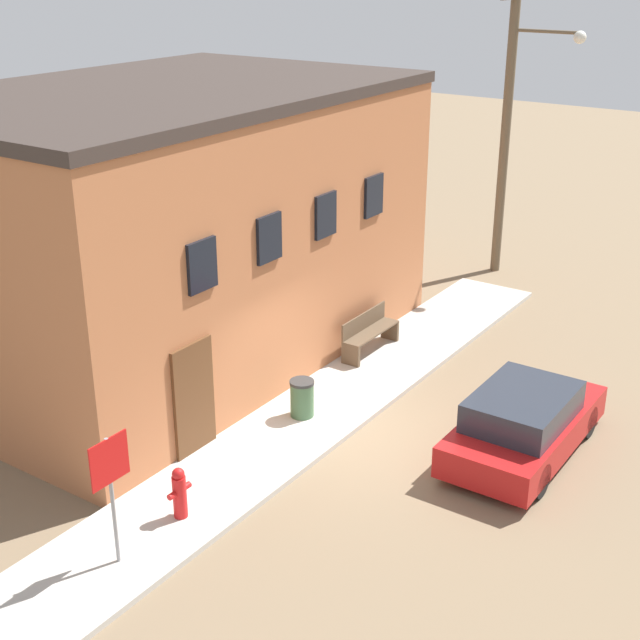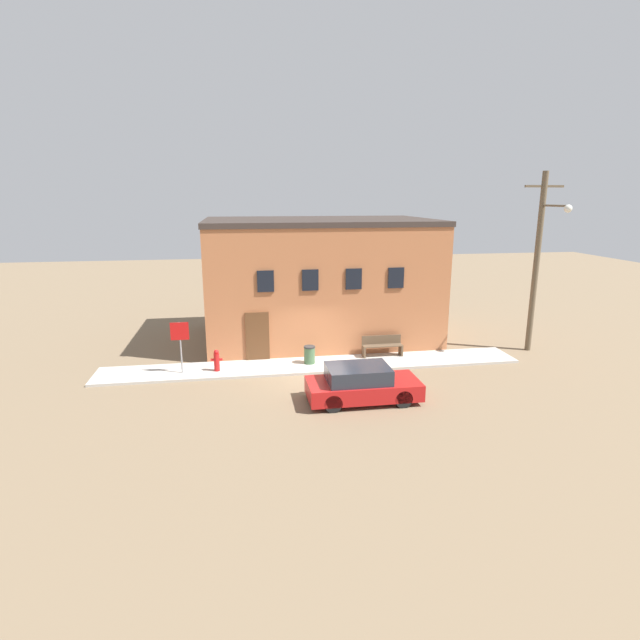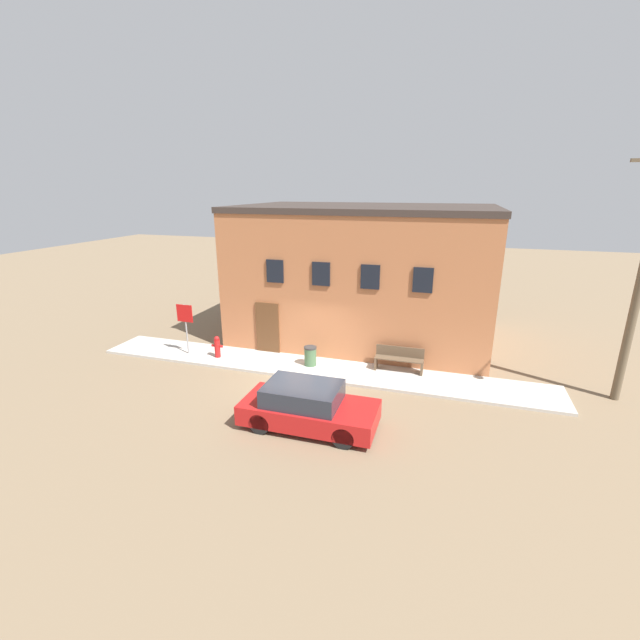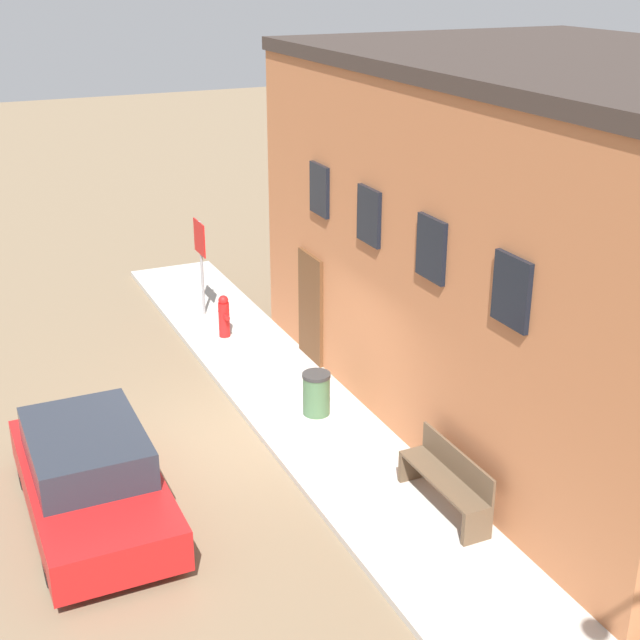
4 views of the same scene
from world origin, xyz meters
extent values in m
plane|color=#7A664C|center=(0.00, 0.00, 0.00)|extent=(80.00, 80.00, 0.00)
cube|color=#BCB7AD|center=(0.00, 1.00, 0.05)|extent=(17.55, 2.01, 0.11)
cube|color=#B26B42|center=(0.97, 5.52, 2.83)|extent=(10.77, 7.02, 5.67)
cube|color=#382D28|center=(0.97, 5.52, 5.79)|extent=(10.87, 7.12, 0.24)
cube|color=black|center=(-1.85, 1.98, 3.51)|extent=(0.70, 0.08, 0.90)
cube|color=black|center=(0.03, 1.98, 3.51)|extent=(0.70, 0.08, 0.90)
cube|color=black|center=(1.92, 1.98, 3.51)|extent=(0.70, 0.08, 0.90)
cube|color=black|center=(3.80, 1.98, 3.51)|extent=(0.70, 0.08, 0.90)
cube|color=brown|center=(-2.26, 1.98, 1.10)|extent=(1.00, 0.08, 2.20)
cylinder|color=red|center=(-3.96, 0.80, 0.47)|extent=(0.23, 0.23, 0.73)
sphere|color=red|center=(-3.96, 0.80, 0.89)|extent=(0.20, 0.20, 0.20)
cylinder|color=red|center=(-4.13, 0.80, 0.58)|extent=(0.12, 0.10, 0.10)
cylinder|color=red|center=(-3.78, 0.80, 0.58)|extent=(0.12, 0.10, 0.10)
cylinder|color=gray|center=(-5.32, 0.79, 1.14)|extent=(0.06, 0.06, 2.08)
cube|color=red|center=(-5.32, 0.77, 1.83)|extent=(0.71, 0.02, 0.71)
cube|color=brown|center=(2.33, 1.58, 0.34)|extent=(0.08, 0.44, 0.46)
cube|color=brown|center=(4.02, 1.58, 0.34)|extent=(0.08, 0.44, 0.46)
cube|color=brown|center=(3.17, 1.58, 0.59)|extent=(1.77, 0.44, 0.04)
cube|color=brown|center=(3.17, 1.78, 0.81)|extent=(1.77, 0.04, 0.39)
cylinder|color=#426642|center=(-0.14, 1.13, 0.45)|extent=(0.46, 0.46, 0.69)
cylinder|color=#2D2D2D|center=(-0.14, 1.13, 0.82)|extent=(0.48, 0.48, 0.06)
cylinder|color=brown|center=(10.22, 1.69, 4.01)|extent=(0.26, 0.26, 8.02)
cylinder|color=brown|center=(10.22, 0.81, 6.58)|extent=(0.09, 1.77, 0.09)
sphere|color=silver|center=(10.22, -0.07, 6.48)|extent=(0.32, 0.32, 0.32)
cube|color=brown|center=(10.22, 1.69, 7.38)|extent=(1.80, 0.10, 0.10)
cylinder|color=black|center=(2.39, -2.11, 0.31)|extent=(0.61, 0.20, 0.61)
cylinder|color=black|center=(2.39, -3.64, 0.31)|extent=(0.61, 0.20, 0.61)
cylinder|color=black|center=(-0.03, -2.11, 0.31)|extent=(0.61, 0.20, 0.61)
cylinder|color=black|center=(-0.03, -3.64, 0.31)|extent=(0.61, 0.20, 0.61)
cube|color=red|center=(1.18, -2.88, 0.46)|extent=(3.90, 1.73, 0.58)
cube|color=#282D38|center=(0.99, -2.88, 1.01)|extent=(2.14, 1.52, 0.54)
camera|label=1|loc=(-12.58, -7.77, 8.47)|focal=50.00mm
camera|label=2|loc=(-2.93, -18.68, 6.94)|focal=28.00mm
camera|label=3|loc=(4.74, -13.26, 6.65)|focal=24.00mm
camera|label=4|loc=(12.10, -4.39, 7.28)|focal=50.00mm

